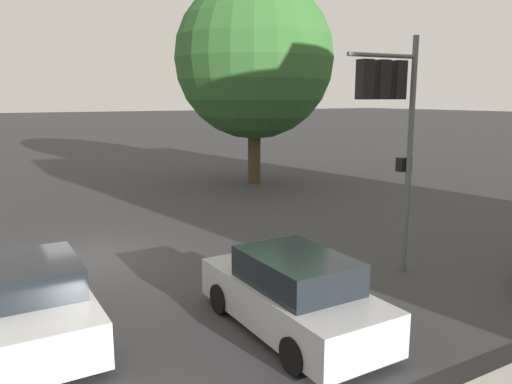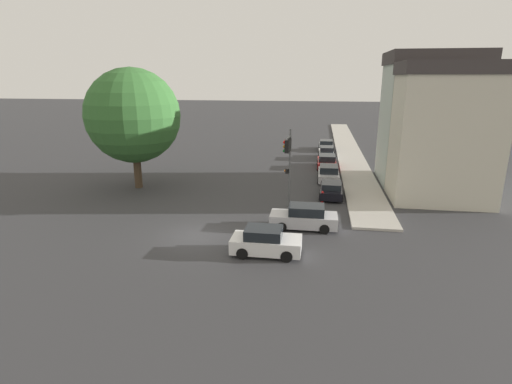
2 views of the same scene
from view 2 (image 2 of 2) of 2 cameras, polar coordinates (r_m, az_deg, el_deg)
ground_plane at (r=25.08m, az=-8.51°, el=-6.18°), size 300.00×300.00×0.00m
sidewalk_strip at (r=55.58m, az=12.98°, el=5.95°), size 3.17×60.00×0.17m
rowhouse_backdrop at (r=37.30m, az=24.09°, el=8.85°), size 7.93×12.19×11.62m
street_tree at (r=35.99m, az=-17.15°, el=10.36°), size 7.98×7.98×10.29m
traffic_signal at (r=28.72m, az=4.59°, el=5.62°), size 0.53×2.15×5.86m
crossing_car_0 at (r=22.11m, az=1.39°, el=-7.12°), size 3.85×1.94×1.52m
crossing_car_1 at (r=25.97m, az=6.91°, el=-3.63°), size 4.31×1.90×1.54m
parked_car_0 at (r=33.16m, az=10.69°, el=0.36°), size 1.94×4.12×1.26m
parked_car_1 at (r=38.31m, az=10.31°, el=2.63°), size 2.00×4.46×1.48m
parked_car_2 at (r=43.81m, az=10.07°, el=4.28°), size 2.10×4.59×1.45m
parked_car_3 at (r=48.90m, az=10.00°, el=5.51°), size 1.91×4.33×1.49m
parked_car_4 at (r=54.85m, az=9.98°, el=6.58°), size 1.99×4.25×1.37m
fire_hydrant at (r=31.53m, az=9.47°, el=-0.63°), size 0.22×0.22×0.92m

